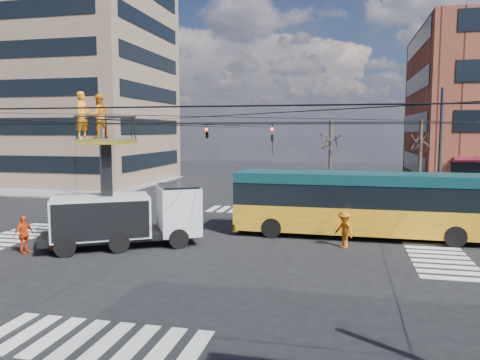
% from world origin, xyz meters
% --- Properties ---
extents(ground, '(120.00, 120.00, 0.00)m').
position_xyz_m(ground, '(0.00, 0.00, 0.00)').
color(ground, black).
rests_on(ground, ground).
extents(sidewalk_nw, '(18.00, 18.00, 0.12)m').
position_xyz_m(sidewalk_nw, '(-21.00, 21.00, 0.06)').
color(sidewalk_nw, slate).
rests_on(sidewalk_nw, ground).
extents(crosswalks, '(22.40, 22.40, 0.02)m').
position_xyz_m(crosswalks, '(0.00, 0.00, 0.01)').
color(crosswalks, silver).
rests_on(crosswalks, ground).
extents(building_tower, '(18.06, 16.06, 30.00)m').
position_xyz_m(building_tower, '(-21.98, 23.98, 15.00)').
color(building_tower, '#7F6250').
rests_on(building_tower, ground).
extents(overhead_network, '(24.24, 24.24, 8.00)m').
position_xyz_m(overhead_network, '(-0.07, 0.40, 4.29)').
color(overhead_network, '#2D2D30').
rests_on(overhead_network, ground).
extents(tree_a, '(2.00, 2.00, 6.00)m').
position_xyz_m(tree_a, '(5.00, 13.50, 4.63)').
color(tree_a, '#382B21').
rests_on(tree_a, ground).
extents(tree_b, '(2.00, 2.00, 6.00)m').
position_xyz_m(tree_b, '(11.00, 13.50, 4.63)').
color(tree_b, '#382B21').
rests_on(tree_b, ground).
extents(utility_truck, '(7.21, 5.49, 6.94)m').
position_xyz_m(utility_truck, '(-3.65, -0.80, 2.19)').
color(utility_truck, black).
rests_on(utility_truck, ground).
extents(city_bus, '(13.02, 2.72, 3.20)m').
position_xyz_m(city_bus, '(7.12, 3.48, 1.73)').
color(city_bus, '#BE7111').
rests_on(city_bus, ground).
extents(traffic_cone, '(0.36, 0.36, 0.70)m').
position_xyz_m(traffic_cone, '(-6.46, -2.19, 0.35)').
color(traffic_cone, '#FF530A').
rests_on(traffic_cone, ground).
extents(worker_ground, '(0.64, 1.03, 1.64)m').
position_xyz_m(worker_ground, '(-7.36, -2.97, 0.82)').
color(worker_ground, '#E7450E').
rests_on(worker_ground, ground).
extents(flagger, '(1.18, 1.22, 1.67)m').
position_xyz_m(flagger, '(6.09, 1.14, 0.83)').
color(flagger, orange).
rests_on(flagger, ground).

